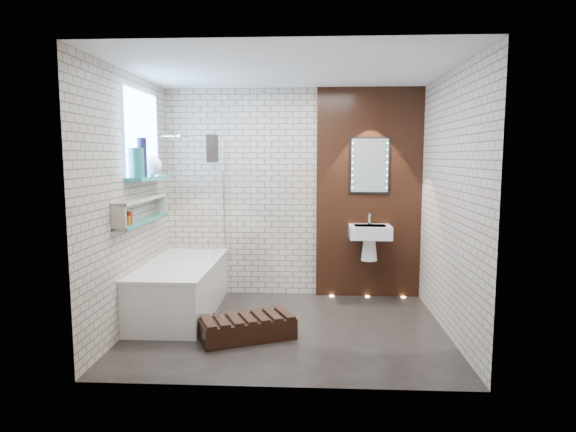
# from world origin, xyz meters

# --- Properties ---
(ground) EXTENTS (3.20, 3.20, 0.00)m
(ground) POSITION_xyz_m (0.00, 0.00, 0.00)
(ground) COLOR black
(ground) RESTS_ON ground
(room_shell) EXTENTS (3.24, 3.20, 2.60)m
(room_shell) POSITION_xyz_m (0.00, 0.00, 1.30)
(room_shell) COLOR #BFA998
(room_shell) RESTS_ON ground
(walnut_panel) EXTENTS (1.30, 0.06, 2.60)m
(walnut_panel) POSITION_xyz_m (0.95, 1.27, 1.30)
(walnut_panel) COLOR black
(walnut_panel) RESTS_ON ground
(clerestory_window) EXTENTS (0.18, 1.00, 0.94)m
(clerestory_window) POSITION_xyz_m (-1.57, 0.35, 1.90)
(clerestory_window) COLOR #7FADE0
(clerestory_window) RESTS_ON room_shell
(display_niche) EXTENTS (0.14, 1.30, 0.26)m
(display_niche) POSITION_xyz_m (-1.53, 0.15, 1.20)
(display_niche) COLOR teal
(display_niche) RESTS_ON room_shell
(bathtub) EXTENTS (0.79, 1.74, 0.70)m
(bathtub) POSITION_xyz_m (-1.22, 0.45, 0.29)
(bathtub) COLOR white
(bathtub) RESTS_ON ground
(bath_screen) EXTENTS (0.01, 0.78, 1.40)m
(bath_screen) POSITION_xyz_m (-0.87, 0.89, 1.28)
(bath_screen) COLOR white
(bath_screen) RESTS_ON bathtub
(towel) EXTENTS (0.09, 0.23, 0.30)m
(towel) POSITION_xyz_m (-0.87, 0.60, 1.85)
(towel) COLOR #282420
(towel) RESTS_ON bath_screen
(shower_head) EXTENTS (0.18, 0.18, 0.02)m
(shower_head) POSITION_xyz_m (-1.30, 0.95, 2.00)
(shower_head) COLOR silver
(shower_head) RESTS_ON room_shell
(washbasin) EXTENTS (0.50, 0.36, 0.58)m
(washbasin) POSITION_xyz_m (0.95, 1.07, 0.79)
(washbasin) COLOR white
(washbasin) RESTS_ON walnut_panel
(led_mirror) EXTENTS (0.50, 0.02, 0.70)m
(led_mirror) POSITION_xyz_m (0.95, 1.23, 1.65)
(led_mirror) COLOR black
(led_mirror) RESTS_ON walnut_panel
(walnut_step) EXTENTS (0.98, 0.72, 0.20)m
(walnut_step) POSITION_xyz_m (-0.37, -0.30, 0.10)
(walnut_step) COLOR black
(walnut_step) RESTS_ON ground
(niche_bottles) EXTENTS (0.06, 0.08, 0.13)m
(niche_bottles) POSITION_xyz_m (-1.53, -0.22, 1.16)
(niche_bottles) COLOR #AD6A1A
(niche_bottles) RESTS_ON display_niche
(sill_vases) EXTENTS (0.22, 0.61, 0.40)m
(sill_vases) POSITION_xyz_m (-1.50, 0.24, 1.69)
(sill_vases) COLOR white
(sill_vases) RESTS_ON clerestory_window
(floor_uplights) EXTENTS (0.96, 0.06, 0.01)m
(floor_uplights) POSITION_xyz_m (0.95, 1.20, 0.01)
(floor_uplights) COLOR #FFD899
(floor_uplights) RESTS_ON ground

